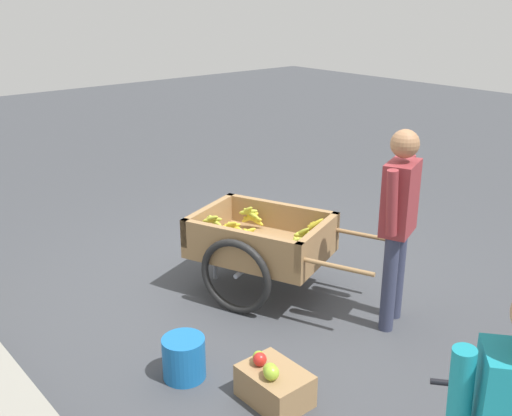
{
  "coord_description": "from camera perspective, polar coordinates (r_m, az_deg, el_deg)",
  "views": [
    {
      "loc": [
        -3.62,
        3.04,
        2.45
      ],
      "look_at": [
        -0.04,
        -0.01,
        0.75
      ],
      "focal_mm": 41.82,
      "sensor_mm": 36.0,
      "label": 1
    }
  ],
  "objects": [
    {
      "name": "plastic_bucket",
      "position": [
        4.15,
        -6.91,
        -14.04
      ],
      "size": [
        0.29,
        0.29,
        0.29
      ],
      "primitive_type": "cylinder",
      "color": "#1966B2",
      "rests_on": "ground"
    },
    {
      "name": "mixed_fruit_crate",
      "position": [
        3.93,
        1.73,
        -16.48
      ],
      "size": [
        0.44,
        0.32,
        0.32
      ],
      "color": "#99754C",
      "rests_on": "ground"
    },
    {
      "name": "fruit_cart",
      "position": [
        5.08,
        0.58,
        -3.48
      ],
      "size": [
        1.81,
        1.3,
        0.72
      ],
      "color": "#937047",
      "rests_on": "ground"
    },
    {
      "name": "vendor_person",
      "position": [
        4.52,
        13.51,
        -0.47
      ],
      "size": [
        0.31,
        0.52,
        1.55
      ],
      "color": "#333851",
      "rests_on": "ground"
    },
    {
      "name": "ground_plane",
      "position": [
        5.33,
        -0.32,
        -7.52
      ],
      "size": [
        24.0,
        24.0,
        0.0
      ],
      "primitive_type": "plane",
      "color": "#3D3F44"
    }
  ]
}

